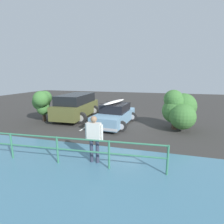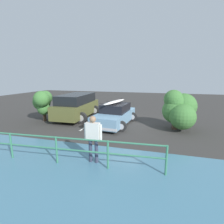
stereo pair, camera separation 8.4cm
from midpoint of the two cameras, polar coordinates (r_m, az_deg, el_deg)
ground_plane at (r=11.79m, az=3.30°, el=-3.57°), size 44.00×44.00×0.02m
parking_stripe at (r=11.84m, az=-6.83°, el=-3.51°), size 0.12×3.66×0.00m
sedan_car at (r=11.23m, az=0.67°, el=-0.90°), size 2.56×4.17×1.63m
suv_car at (r=13.15m, az=-11.73°, el=1.98°), size 2.74×4.66×1.79m
person_bystander at (r=6.29m, az=-6.26°, el=-7.46°), size 0.67×0.23×1.73m
railing_fence at (r=6.61m, az=-17.84°, el=-10.37°), size 7.61×0.58×1.00m
bush_near_left at (r=10.80m, az=20.78°, el=0.88°), size 1.95×2.25×2.31m
bush_near_right at (r=12.86m, az=-22.04°, el=3.31°), size 1.62×1.75×2.14m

